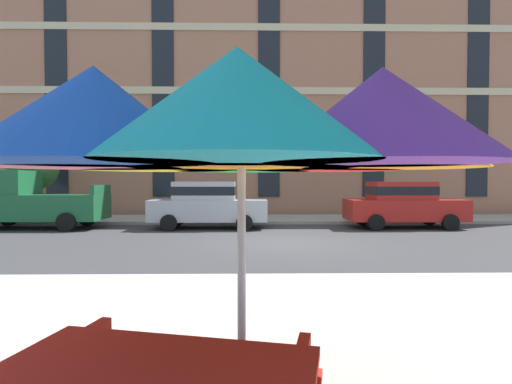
{
  "coord_description": "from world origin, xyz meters",
  "views": [
    {
      "loc": [
        -1.03,
        -11.9,
        1.82
      ],
      "look_at": [
        -0.76,
        3.2,
        1.4
      ],
      "focal_mm": 28.66,
      "sensor_mm": 36.0,
      "label": 1
    }
  ],
  "objects_px": {
    "pickup_green": "(29,202)",
    "patio_umbrella": "(241,131)",
    "sedan_silver": "(208,203)",
    "street_tree_left": "(32,166)",
    "sedan_red": "(403,203)"
  },
  "relations": [
    {
      "from": "patio_umbrella",
      "to": "sedan_silver",
      "type": "bearing_deg",
      "value": 96.84
    },
    {
      "from": "sedan_red",
      "to": "street_tree_left",
      "type": "relative_size",
      "value": 1.17
    },
    {
      "from": "pickup_green",
      "to": "patio_umbrella",
      "type": "bearing_deg",
      "value": -56.88
    },
    {
      "from": "pickup_green",
      "to": "street_tree_left",
      "type": "bearing_deg",
      "value": 115.79
    },
    {
      "from": "street_tree_left",
      "to": "sedan_red",
      "type": "bearing_deg",
      "value": -10.28
    },
    {
      "from": "pickup_green",
      "to": "sedan_silver",
      "type": "height_order",
      "value": "pickup_green"
    },
    {
      "from": "sedan_silver",
      "to": "sedan_red",
      "type": "xyz_separation_m",
      "value": [
        7.52,
        0.0,
        0.0
      ]
    },
    {
      "from": "street_tree_left",
      "to": "patio_umbrella",
      "type": "bearing_deg",
      "value": -58.14
    },
    {
      "from": "street_tree_left",
      "to": "patio_umbrella",
      "type": "distance_m",
      "value": 18.3
    },
    {
      "from": "sedan_silver",
      "to": "pickup_green",
      "type": "bearing_deg",
      "value": 180.0
    },
    {
      "from": "pickup_green",
      "to": "patio_umbrella",
      "type": "height_order",
      "value": "patio_umbrella"
    },
    {
      "from": "street_tree_left",
      "to": "pickup_green",
      "type": "bearing_deg",
      "value": -64.21
    },
    {
      "from": "pickup_green",
      "to": "street_tree_left",
      "type": "relative_size",
      "value": 1.36
    },
    {
      "from": "sedan_red",
      "to": "street_tree_left",
      "type": "xyz_separation_m",
      "value": [
        -15.65,
        2.84,
        1.54
      ]
    },
    {
      "from": "sedan_silver",
      "to": "sedan_red",
      "type": "height_order",
      "value": "same"
    }
  ]
}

